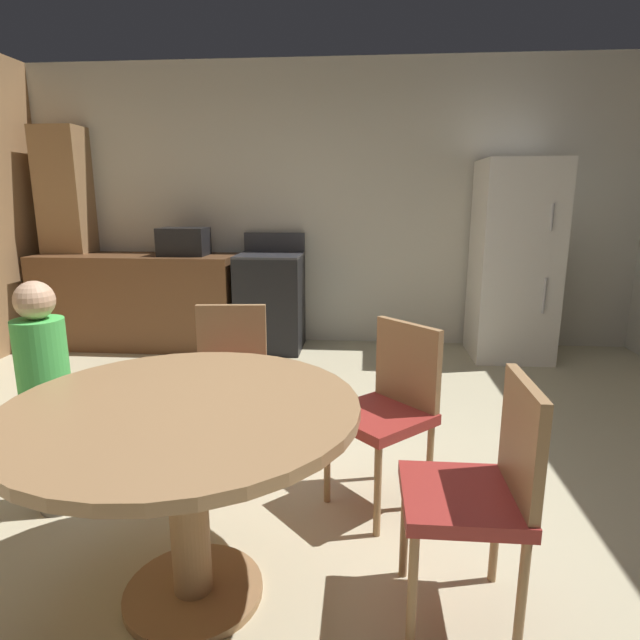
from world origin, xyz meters
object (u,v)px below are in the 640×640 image
at_px(chair_east, 483,485).
at_px(chair_northeast, 389,403).
at_px(microwave, 184,242).
at_px(oven_range, 271,301).
at_px(refrigerator, 514,261).
at_px(chair_north, 230,376).
at_px(person_child, 46,393).
at_px(dining_table, 185,445).

bearing_deg(chair_east, chair_northeast, -68.28).
distance_m(microwave, chair_northeast, 3.20).
relative_size(oven_range, refrigerator, 0.62).
distance_m(chair_north, person_child, 0.88).
distance_m(chair_east, chair_north, 1.51).
relative_size(oven_range, chair_north, 1.26).
xyz_separation_m(oven_range, person_child, (-0.53, -2.77, 0.11)).
bearing_deg(oven_range, chair_northeast, -68.30).
bearing_deg(microwave, chair_east, -56.95).
bearing_deg(chair_north, refrigerator, 131.31).
relative_size(dining_table, chair_east, 1.39).
bearing_deg(person_child, refrigerator, 76.00).
distance_m(refrigerator, microwave, 3.05).
distance_m(refrigerator, chair_northeast, 2.81).
relative_size(microwave, chair_north, 0.51).
xyz_separation_m(oven_range, refrigerator, (2.22, -0.05, 0.41)).
xyz_separation_m(oven_range, chair_east, (1.30, -3.27, 0.03)).
relative_size(refrigerator, person_child, 1.61).
height_order(microwave, dining_table, microwave).
xyz_separation_m(microwave, dining_table, (1.11, -3.27, -0.43)).
bearing_deg(microwave, chair_northeast, -54.31).
height_order(chair_northeast, person_child, person_child).
bearing_deg(oven_range, person_child, -100.83).
bearing_deg(refrigerator, dining_table, -121.08).
bearing_deg(chair_east, microwave, -57.13).
distance_m(oven_range, chair_east, 3.52).
xyz_separation_m(chair_east, person_child, (-1.83, 0.49, 0.08)).
distance_m(refrigerator, dining_table, 3.76).
relative_size(microwave, chair_east, 0.51).
distance_m(oven_range, refrigerator, 2.26).
bearing_deg(chair_north, oven_range, 178.72).
bearing_deg(dining_table, chair_northeast, 43.62).
relative_size(refrigerator, dining_table, 1.45).
height_order(refrigerator, microwave, refrigerator).
relative_size(chair_northeast, person_child, 0.80).
bearing_deg(microwave, oven_range, 0.25).
relative_size(refrigerator, chair_north, 2.02).
bearing_deg(chair_northeast, person_child, -36.11).
distance_m(oven_range, chair_north, 2.26).
distance_m(oven_range, chair_northeast, 2.76).
bearing_deg(person_child, oven_range, 110.55).
bearing_deg(chair_east, dining_table, 0.00).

